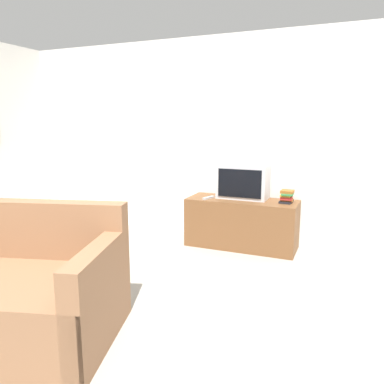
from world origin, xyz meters
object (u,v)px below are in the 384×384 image
Objects in this scene: tv_stand at (242,223)px; book_stack at (287,197)px; television at (243,182)px; remote_on_stand at (208,198)px.

tv_stand is 0.64m from book_stack.
television is 3.02× the size of remote_on_stand.
tv_stand is 0.52m from remote_on_stand.
television is at bearing 102.34° from tv_stand.
remote_on_stand is at bearing -152.55° from television.
tv_stand is 2.19× the size of television.
remote_on_stand is at bearing -170.91° from book_stack.
remote_on_stand is (-0.38, -0.20, -0.20)m from television.
remote_on_stand reaches higher than tv_stand.
tv_stand is 0.52m from television.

